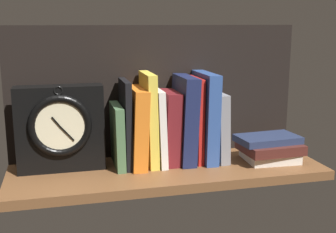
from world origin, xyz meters
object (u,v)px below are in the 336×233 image
(book_white_catcher, at_px, (158,126))
(book_stack_side, at_px, (269,148))
(book_maroon_dawkins, at_px, (169,127))
(book_gray_chess, at_px, (216,126))
(book_green_romantic, at_px, (117,136))
(book_blue_modern, at_px, (205,117))
(framed_clock, at_px, (60,128))
(book_black_skeptic, at_px, (126,123))
(book_orange_pandolfini, at_px, (137,127))
(book_yellow_seinlanguage, at_px, (149,119))
(book_navy_bierce, at_px, (184,119))
(book_red_requiem, at_px, (195,119))

(book_white_catcher, relative_size, book_stack_side, 1.17)
(book_maroon_dawkins, distance_m, book_gray_chess, 0.14)
(book_green_romantic, xyz_separation_m, book_white_catcher, (0.11, 0.00, 0.02))
(book_blue_modern, xyz_separation_m, framed_clock, (-0.40, 0.00, -0.01))
(book_black_skeptic, xyz_separation_m, book_orange_pandolfini, (0.03, 0.00, -0.01))
(book_stack_side, bearing_deg, book_black_skeptic, 171.67)
(book_white_catcher, relative_size, framed_clock, 0.91)
(framed_clock, bearing_deg, book_orange_pandolfini, -0.02)
(book_gray_chess, bearing_deg, book_green_romantic, 180.00)
(book_white_catcher, bearing_deg, book_yellow_seinlanguage, 180.00)
(book_navy_bierce, xyz_separation_m, book_gray_chess, (0.10, 0.00, -0.02))
(book_maroon_dawkins, distance_m, framed_clock, 0.30)
(book_orange_pandolfini, xyz_separation_m, book_red_requiem, (0.17, 0.00, 0.01))
(book_yellow_seinlanguage, xyz_separation_m, book_red_requiem, (0.13, 0.00, -0.01))
(book_green_romantic, height_order, book_white_catcher, book_white_catcher)
(book_red_requiem, bearing_deg, book_green_romantic, 180.00)
(book_green_romantic, relative_size, framed_clock, 0.74)
(framed_clock, bearing_deg, book_navy_bierce, -0.01)
(book_maroon_dawkins, distance_m, book_red_requiem, 0.08)
(book_maroon_dawkins, bearing_deg, framed_clock, 179.99)
(book_orange_pandolfini, xyz_separation_m, book_yellow_seinlanguage, (0.03, 0.00, 0.02))
(book_black_skeptic, height_order, book_navy_bierce, book_navy_bierce)
(book_maroon_dawkins, bearing_deg, book_orange_pandolfini, 180.00)
(book_red_requiem, relative_size, book_blue_modern, 0.95)
(book_black_skeptic, xyz_separation_m, book_red_requiem, (0.20, 0.00, 0.00))
(book_white_catcher, xyz_separation_m, book_gray_chess, (0.17, 0.00, -0.01))
(book_maroon_dawkins, distance_m, book_blue_modern, 0.11)
(book_green_romantic, distance_m, book_black_skeptic, 0.04)
(book_orange_pandolfini, height_order, book_stack_side, book_orange_pandolfini)
(book_black_skeptic, distance_m, book_yellow_seinlanguage, 0.07)
(book_stack_side, bearing_deg, book_green_romantic, 172.11)
(book_yellow_seinlanguage, distance_m, book_stack_side, 0.36)
(book_orange_pandolfini, relative_size, book_gray_chess, 1.10)
(book_green_romantic, bearing_deg, book_gray_chess, 0.00)
(book_black_skeptic, distance_m, book_navy_bierce, 0.17)
(book_navy_bierce, relative_size, book_red_requiem, 1.02)
(book_yellow_seinlanguage, bearing_deg, book_gray_chess, 0.00)
(book_white_catcher, bearing_deg, book_blue_modern, 0.00)
(book_green_romantic, bearing_deg, book_navy_bierce, 0.00)
(book_stack_side, bearing_deg, framed_clock, 174.14)
(book_orange_pandolfini, xyz_separation_m, book_stack_side, (0.37, -0.06, -0.07))
(book_green_romantic, xyz_separation_m, book_gray_chess, (0.29, 0.00, 0.01))
(book_green_romantic, xyz_separation_m, book_blue_modern, (0.25, 0.00, 0.04))
(book_orange_pandolfini, bearing_deg, book_gray_chess, 0.00)
(book_maroon_dawkins, bearing_deg, book_stack_side, -11.89)
(book_gray_chess, bearing_deg, book_orange_pandolfini, 180.00)
(book_orange_pandolfini, bearing_deg, book_stack_side, -9.01)
(book_blue_modern, bearing_deg, book_white_catcher, 180.00)
(book_navy_bierce, bearing_deg, book_blue_modern, 0.00)
(book_green_romantic, height_order, book_maroon_dawkins, book_maroon_dawkins)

